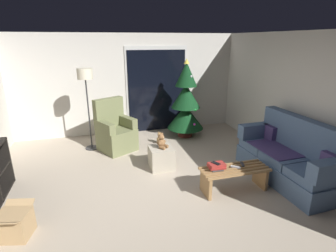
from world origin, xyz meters
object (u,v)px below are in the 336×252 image
(teddy_bear_chestnut, at_px, (162,142))
(book_stack, at_px, (217,166))
(armchair, at_px, (115,132))
(cell_phone, at_px, (216,163))
(ottoman, at_px, (161,158))
(floor_lamp, at_px, (86,82))
(coffee_table, at_px, (234,176))
(christmas_tree, at_px, (186,103))
(cardboard_box_open_near_shelf, at_px, (14,225))
(remote_silver, at_px, (236,167))
(remote_graphite, at_px, (242,164))
(couch, at_px, (290,158))
(teddy_bear_honey_by_tree, at_px, (160,139))

(teddy_bear_chestnut, bearing_deg, book_stack, -58.69)
(book_stack, bearing_deg, armchair, 122.53)
(cell_phone, height_order, ottoman, cell_phone)
(armchair, bearing_deg, floor_lamp, 160.07)
(coffee_table, distance_m, christmas_tree, 2.69)
(cardboard_box_open_near_shelf, bearing_deg, ottoman, 30.70)
(remote_silver, relative_size, christmas_tree, 0.08)
(book_stack, relative_size, cell_phone, 1.88)
(cell_phone, bearing_deg, cardboard_box_open_near_shelf, 160.43)
(book_stack, height_order, teddy_bear_chestnut, teddy_bear_chestnut)
(coffee_table, xyz_separation_m, christmas_tree, (0.08, 2.62, 0.59))
(coffee_table, bearing_deg, ottoman, 130.52)
(remote_graphite, distance_m, christmas_tree, 2.58)
(coffee_table, distance_m, cell_phone, 0.40)
(cell_phone, bearing_deg, christmas_tree, 56.09)
(coffee_table, height_order, cell_phone, cell_phone)
(teddy_bear_chestnut, bearing_deg, couch, -26.42)
(remote_graphite, bearing_deg, couch, -161.55)
(book_stack, bearing_deg, coffee_table, -9.89)
(teddy_bear_honey_by_tree, bearing_deg, remote_silver, -73.54)
(teddy_bear_chestnut, bearing_deg, remote_graphite, -42.39)
(remote_silver, distance_m, cell_phone, 0.35)
(coffee_table, xyz_separation_m, book_stack, (-0.30, 0.05, 0.18))
(couch, height_order, book_stack, couch)
(floor_lamp, bearing_deg, teddy_bear_chestnut, -46.11)
(floor_lamp, relative_size, cardboard_box_open_near_shelf, 3.14)
(coffee_table, relative_size, ottoman, 2.50)
(couch, xyz_separation_m, cell_phone, (-1.41, -0.02, 0.10))
(couch, height_order, remote_silver, couch)
(coffee_table, height_order, cardboard_box_open_near_shelf, coffee_table)
(cell_phone, relative_size, teddy_bear_honey_by_tree, 0.50)
(remote_graphite, distance_m, remote_silver, 0.17)
(book_stack, bearing_deg, remote_graphite, 3.17)
(book_stack, bearing_deg, ottoman, 121.39)
(cardboard_box_open_near_shelf, bearing_deg, cell_phone, 5.61)
(armchair, distance_m, floor_lamp, 1.24)
(christmas_tree, height_order, teddy_bear_chestnut, christmas_tree)
(teddy_bear_honey_by_tree, height_order, cardboard_box_open_near_shelf, cardboard_box_open_near_shelf)
(remote_graphite, distance_m, book_stack, 0.48)
(book_stack, height_order, ottoman, book_stack)
(cell_phone, bearing_deg, remote_silver, -33.15)
(ottoman, xyz_separation_m, teddy_bear_honey_by_tree, (0.28, 1.20, -0.09))
(teddy_bear_honey_by_tree, bearing_deg, remote_graphite, -69.46)
(remote_silver, distance_m, cardboard_box_open_near_shelf, 3.18)
(coffee_table, bearing_deg, remote_graphite, 24.06)
(remote_silver, relative_size, teddy_bear_honey_by_tree, 0.55)
(armchair, relative_size, floor_lamp, 0.63)
(coffee_table, relative_size, teddy_bear_honey_by_tree, 3.86)
(remote_graphite, height_order, christmas_tree, christmas_tree)
(armchair, height_order, cardboard_box_open_near_shelf, armchair)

